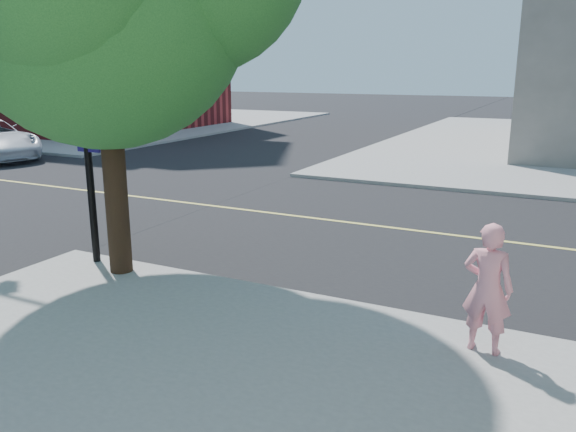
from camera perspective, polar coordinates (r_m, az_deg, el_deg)
The scene contains 4 objects.
ground at distance 10.83m, azimuth -16.40°, elevation -4.52°, with size 140.00×140.00×0.00m, color black.
road_ew at distance 14.30m, azimuth -4.18°, elevation 0.58°, with size 140.00×9.00×0.01m, color black.
sidewalk_nw at distance 41.89m, azimuth -19.85°, elevation 8.87°, with size 26.00×25.00×0.12m, color gray.
man_on_phone at distance 7.17m, azimuth 18.97°, elevation -6.70°, with size 0.57×0.38×1.57m, color pink.
Camera 1 is at (7.11, -7.44, 3.37)m, focal length 36.29 mm.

